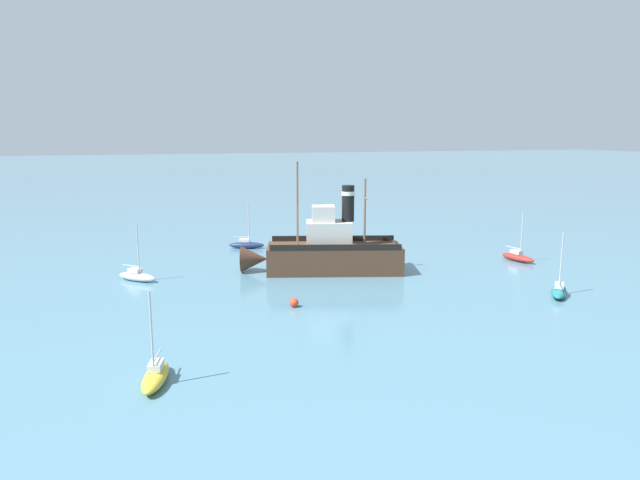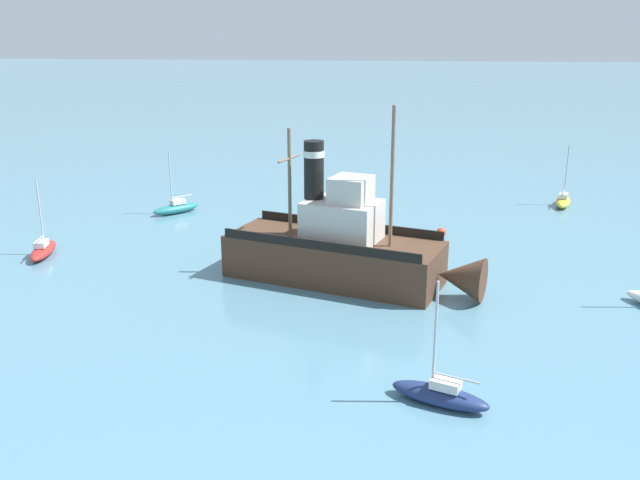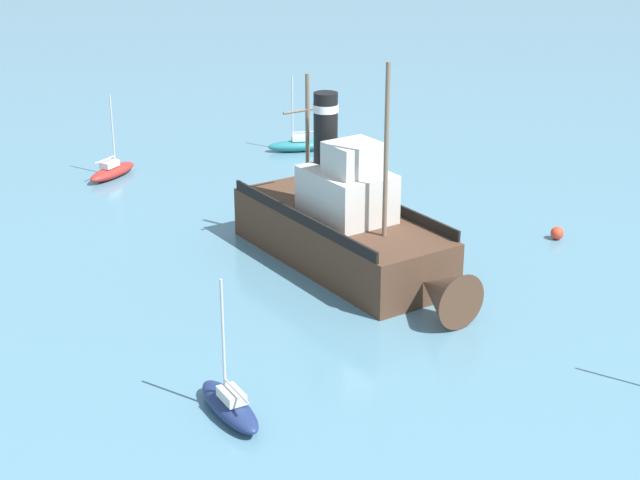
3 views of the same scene
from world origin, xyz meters
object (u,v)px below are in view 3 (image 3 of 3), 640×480
object	(u,v)px
old_tugboat	(348,230)
sailboat_navy	(230,405)
mooring_buoy	(557,233)
sailboat_red	(112,171)
sailboat_teal	(298,145)

from	to	relation	value
old_tugboat	sailboat_navy	distance (m)	13.70
old_tugboat	mooring_buoy	bearing A→B (deg)	148.53
sailboat_red	sailboat_teal	xyz separation A→B (m)	(-11.22, 4.69, 0.00)
sailboat_navy	sailboat_teal	bearing A→B (deg)	-143.00
sailboat_navy	mooring_buoy	distance (m)	22.08
sailboat_red	sailboat_navy	world-z (taller)	same
mooring_buoy	sailboat_teal	bearing A→B (deg)	-100.20
sailboat_red	sailboat_navy	bearing A→B (deg)	58.98
sailboat_red	mooring_buoy	xyz separation A→B (m)	(-7.61, 24.81, -0.10)
mooring_buoy	old_tugboat	bearing A→B (deg)	-31.47
sailboat_navy	mooring_buoy	world-z (taller)	sailboat_navy
sailboat_navy	old_tugboat	bearing A→B (deg)	-158.55
sailboat_teal	mooring_buoy	world-z (taller)	sailboat_teal
old_tugboat	sailboat_teal	world-z (taller)	old_tugboat
sailboat_navy	mooring_buoy	xyz separation A→B (m)	(-22.07, 0.76, -0.10)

